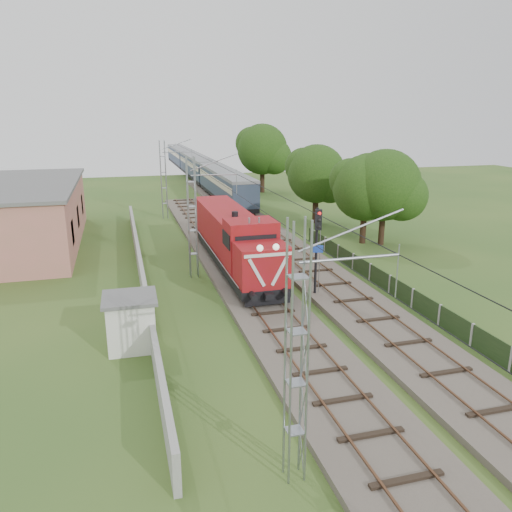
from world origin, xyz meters
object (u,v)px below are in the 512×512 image
object	(u,v)px
locomotive	(234,238)
signal_post	(317,237)
relay_hut	(131,322)
coach_rake	(197,166)

from	to	relation	value
locomotive	signal_post	xyz separation A→B (m)	(3.35, -7.06, 1.50)
relay_hut	signal_post	bearing A→B (deg)	19.15
locomotive	signal_post	distance (m)	7.96
locomotive	relay_hut	distance (m)	13.13
signal_post	relay_hut	distance (m)	11.65
locomotive	coach_rake	distance (m)	48.35
locomotive	relay_hut	size ratio (longest dim) A/B	6.73
coach_rake	relay_hut	distance (m)	60.19
coach_rake	signal_post	size ratio (longest dim) A/B	11.84
coach_rake	signal_post	world-z (taller)	signal_post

